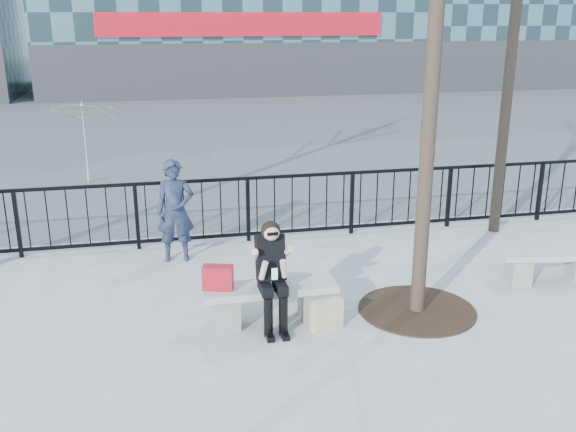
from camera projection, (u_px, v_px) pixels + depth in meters
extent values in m
plane|color=gray|center=(270.00, 321.00, 7.95)|extent=(120.00, 120.00, 0.00)
cube|color=#474747|center=(188.00, 125.00, 21.93)|extent=(60.00, 23.00, 0.01)
cube|color=black|center=(235.00, 179.00, 10.42)|extent=(14.00, 0.05, 0.05)
cube|color=black|center=(237.00, 235.00, 10.71)|extent=(14.00, 0.05, 0.05)
cube|color=#2D2D30|center=(244.00, 71.00, 28.66)|extent=(18.00, 0.08, 2.40)
cube|color=#AE0B19|center=(243.00, 24.00, 28.00)|extent=(12.60, 0.12, 1.00)
cylinder|color=black|center=(437.00, 4.00, 7.12)|extent=(0.18, 0.18, 7.50)
cylinder|color=black|center=(515.00, 23.00, 10.23)|extent=(0.18, 0.18, 7.00)
cylinder|color=black|center=(417.00, 310.00, 8.24)|extent=(1.50, 1.50, 0.02)
cube|color=slate|center=(226.00, 311.00, 7.78)|extent=(0.32, 0.38, 0.40)
cube|color=slate|center=(313.00, 303.00, 8.01)|extent=(0.32, 0.38, 0.40)
cube|color=gray|center=(270.00, 289.00, 7.82)|extent=(1.65, 0.46, 0.09)
cube|color=slate|center=(519.00, 271.00, 9.04)|extent=(0.28, 0.33, 0.35)
cube|color=gray|center=(551.00, 254.00, 9.07)|extent=(1.45, 0.41, 0.08)
cube|color=#A81421|center=(218.00, 278.00, 7.65)|extent=(0.39, 0.26, 0.30)
cube|color=beige|center=(326.00, 315.00, 7.71)|extent=(0.42, 0.24, 0.37)
imported|color=black|center=(175.00, 211.00, 9.72)|extent=(0.60, 0.41, 1.58)
imported|color=yellow|center=(84.00, 143.00, 14.14)|extent=(2.63, 2.65, 1.87)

